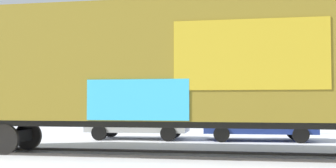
{
  "coord_description": "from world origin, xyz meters",
  "views": [
    {
      "loc": [
        2.24,
        -12.56,
        1.57
      ],
      "look_at": [
        -1.45,
        2.09,
        2.2
      ],
      "focal_mm": 46.73,
      "sensor_mm": 36.0,
      "label": 1
    }
  ],
  "objects": [
    {
      "name": "ground_plane",
      "position": [
        0.0,
        0.0,
        0.0
      ],
      "size": [
        260.0,
        260.0,
        0.0
      ],
      "primitive_type": "plane",
      "color": "silver"
    },
    {
      "name": "flagpole",
      "position": [
        2.6,
        9.38,
        5.92
      ],
      "size": [
        1.13,
        1.22,
        9.17
      ],
      "color": "silver",
      "rests_on": "ground_plane"
    },
    {
      "name": "parked_car_silver",
      "position": [
        -3.63,
        5.27,
        0.86
      ],
      "size": [
        4.39,
        2.26,
        1.77
      ],
      "color": "#B7BABF",
      "rests_on": "ground_plane"
    },
    {
      "name": "hillside",
      "position": [
        0.02,
        76.54,
        5.78
      ],
      "size": [
        124.95,
        34.5,
        16.1
      ],
      "color": "silver",
      "rests_on": "ground_plane"
    },
    {
      "name": "freight_car",
      "position": [
        -0.52,
        -0.0,
        2.64
      ],
      "size": [
        18.09,
        3.91,
        4.61
      ],
      "color": "olive",
      "rests_on": "ground_plane"
    },
    {
      "name": "track",
      "position": [
        -0.92,
        -0.03,
        0.04
      ],
      "size": [
        59.97,
        5.59,
        0.08
      ],
      "color": "#4C4742",
      "rests_on": "ground_plane"
    },
    {
      "name": "parked_car_blue",
      "position": [
        1.46,
        5.7,
        0.8
      ],
      "size": [
        4.61,
        2.28,
        1.55
      ],
      "color": "navy",
      "rests_on": "ground_plane"
    }
  ]
}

